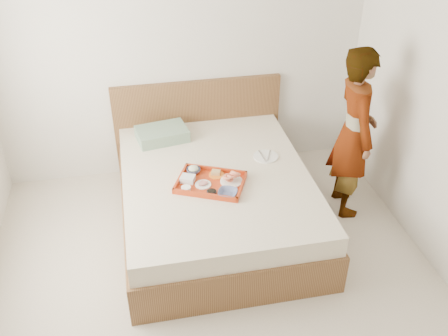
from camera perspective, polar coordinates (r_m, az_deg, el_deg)
name	(u,v)px	position (r m, az deg, el deg)	size (l,w,h in m)	color
ground	(223,312)	(3.80, -0.11, -16.08)	(3.50, 4.00, 0.01)	beige
wall_back	(180,45)	(4.71, -5.06, 13.75)	(3.50, 0.01, 2.60)	silver
bed	(216,199)	(4.35, -0.91, -3.58)	(1.65, 2.00, 0.53)	brown
headboard	(198,125)	(5.04, -2.98, 4.92)	(1.65, 0.06, 0.95)	brown
pillow	(162,134)	(4.69, -7.08, 3.87)	(0.46, 0.31, 0.11)	gray
tray	(211,182)	(4.05, -1.53, -1.64)	(0.53, 0.39, 0.05)	red
prawn_plate	(231,181)	(4.07, 0.85, -1.52)	(0.18, 0.18, 0.01)	white
navy_bowl_big	(228,193)	(3.92, 0.43, -2.86)	(0.15, 0.15, 0.04)	#162247
sauce_dish	(212,193)	(3.93, -1.43, -2.82)	(0.08, 0.08, 0.03)	black
meat_plate	(203,185)	(4.04, -2.40, -1.90)	(0.13, 0.13, 0.01)	white
bread_plate	(217,175)	(4.15, -0.86, -0.78)	(0.13, 0.13, 0.01)	orange
salad_bowl	(194,170)	(4.18, -3.50, -0.28)	(0.12, 0.12, 0.04)	#162247
plastic_tub	(188,179)	(4.08, -4.16, -1.23)	(0.11, 0.09, 0.05)	silver
cheese_round	(186,188)	(3.99, -4.36, -2.33)	(0.08, 0.08, 0.03)	white
dinner_plate	(266,156)	(4.42, 4.78, 1.32)	(0.22, 0.22, 0.01)	white
person	(354,133)	(4.42, 14.58, 3.84)	(0.56, 0.37, 1.55)	#EDE5CE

